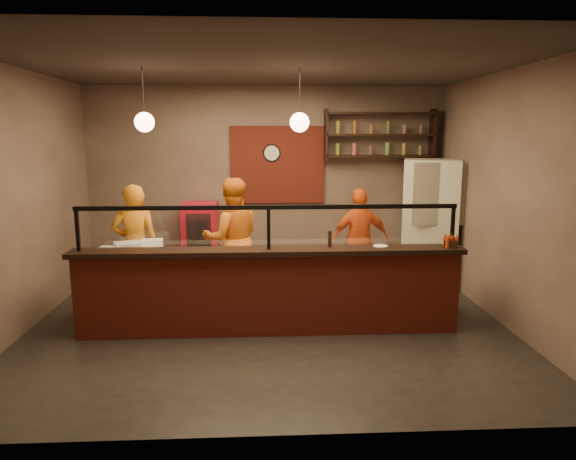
{
  "coord_description": "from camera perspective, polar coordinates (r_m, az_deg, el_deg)",
  "views": [
    {
      "loc": [
        -0.09,
        -6.27,
        2.39
      ],
      "look_at": [
        0.26,
        0.3,
        1.18
      ],
      "focal_mm": 32.0,
      "sensor_mm": 36.0,
      "label": 1
    }
  ],
  "objects": [
    {
      "name": "pendant_left",
      "position": [
        6.63,
        -15.66,
        11.48
      ],
      "size": [
        0.24,
        0.24,
        0.77
      ],
      "color": "black",
      "rests_on": "ceiling"
    },
    {
      "name": "cook_right",
      "position": [
        7.99,
        7.99,
        -1.11
      ],
      "size": [
        0.98,
        0.49,
        1.6
      ],
      "primitive_type": "imported",
      "rotation": [
        0.0,
        0.0,
        3.25
      ],
      "color": "#ED5616",
      "rests_on": "floor"
    },
    {
      "name": "service_counter",
      "position": [
        6.27,
        -2.12,
        -7.11
      ],
      "size": [
        4.6,
        0.25,
        1.0
      ],
      "primitive_type": "cube",
      "color": "maroon",
      "rests_on": "floor"
    },
    {
      "name": "worktop_cabinet",
      "position": [
        6.77,
        -2.18,
        -6.43
      ],
      "size": [
        4.6,
        0.75,
        0.85
      ],
      "primitive_type": "cube",
      "color": "gray",
      "rests_on": "floor"
    },
    {
      "name": "red_cooler",
      "position": [
        8.66,
        -9.64,
        -1.27
      ],
      "size": [
        0.58,
        0.54,
        1.31
      ],
      "primitive_type": "cube",
      "rotation": [
        0.0,
        0.0,
        -0.04
      ],
      "color": "red",
      "rests_on": "floor"
    },
    {
      "name": "pendant_right",
      "position": [
        6.49,
        1.29,
        11.88
      ],
      "size": [
        0.24,
        0.24,
        0.77
      ],
      "color": "black",
      "rests_on": "ceiling"
    },
    {
      "name": "floor",
      "position": [
        6.71,
        -2.13,
        -10.4
      ],
      "size": [
        6.0,
        6.0,
        0.0
      ],
      "primitive_type": "plane",
      "color": "black",
      "rests_on": "ground"
    },
    {
      "name": "prep_tub_b",
      "position": [
        6.99,
        -14.87,
        -1.63
      ],
      "size": [
        0.31,
        0.27,
        0.14
      ],
      "primitive_type": "cube",
      "rotation": [
        0.0,
        0.0,
        0.16
      ],
      "color": "white",
      "rests_on": "worktop"
    },
    {
      "name": "rolling_pin",
      "position": [
        6.74,
        -12.15,
        -2.29
      ],
      "size": [
        0.32,
        0.27,
        0.06
      ],
      "primitive_type": "cylinder",
      "rotation": [
        0.0,
        1.57,
        0.66
      ],
      "color": "yellow",
      "rests_on": "worktop"
    },
    {
      "name": "wall_right",
      "position": [
        7.04,
        23.05,
        3.17
      ],
      "size": [
        0.0,
        5.0,
        5.0
      ],
      "primitive_type": "plane",
      "rotation": [
        1.57,
        0.0,
        -1.57
      ],
      "color": "#7C655B",
      "rests_on": "floor"
    },
    {
      "name": "wall_clock",
      "position": [
        8.74,
        -1.83,
        8.55
      ],
      "size": [
        0.3,
        0.04,
        0.3
      ],
      "primitive_type": "cylinder",
      "rotation": [
        1.57,
        0.0,
        0.0
      ],
      "color": "black",
      "rests_on": "wall_back"
    },
    {
      "name": "condiment_caddy",
      "position": [
        6.5,
        17.63,
        -1.44
      ],
      "size": [
        0.19,
        0.17,
        0.09
      ],
      "primitive_type": "cube",
      "rotation": [
        0.0,
        0.0,
        -0.35
      ],
      "color": "black",
      "rests_on": "counter_ledge"
    },
    {
      "name": "cook_left",
      "position": [
        7.52,
        -16.59,
        -1.68
      ],
      "size": [
        0.69,
        0.51,
        1.73
      ],
      "primitive_type": "imported",
      "rotation": [
        0.0,
        0.0,
        3.3
      ],
      "color": "orange",
      "rests_on": "floor"
    },
    {
      "name": "wall_front",
      "position": [
        3.86,
        -1.69,
        -1.37
      ],
      "size": [
        6.0,
        0.0,
        6.0
      ],
      "primitive_type": "plane",
      "rotation": [
        -1.57,
        0.0,
        0.0
      ],
      "color": "#7C655B",
      "rests_on": "floor"
    },
    {
      "name": "pizza_dough",
      "position": [
        6.83,
        6.84,
        -2.16
      ],
      "size": [
        0.6,
        0.6,
        0.01
      ],
      "primitive_type": "cylinder",
      "rotation": [
        0.0,
        0.0,
        0.3
      ],
      "color": "beige",
      "rests_on": "worktop"
    },
    {
      "name": "wall_back",
      "position": [
        8.81,
        -2.47,
        5.3
      ],
      "size": [
        6.0,
        0.0,
        6.0
      ],
      "primitive_type": "plane",
      "rotation": [
        1.57,
        0.0,
        0.0
      ],
      "color": "#7C655B",
      "rests_on": "floor"
    },
    {
      "name": "fridge",
      "position": [
        8.52,
        15.39,
        0.77
      ],
      "size": [
        1.03,
        0.99,
        2.02
      ],
      "primitive_type": "cube",
      "rotation": [
        0.0,
        0.0,
        -0.28
      ],
      "color": "beige",
      "rests_on": "floor"
    },
    {
      "name": "cook_mid",
      "position": [
        7.57,
        -6.24,
        -0.99
      ],
      "size": [
        0.98,
        0.82,
        1.79
      ],
      "primitive_type": "imported",
      "rotation": [
        0.0,
        0.0,
        3.32
      ],
      "color": "orange",
      "rests_on": "floor"
    },
    {
      "name": "pepper_mill",
      "position": [
        6.23,
        4.66,
        -0.99
      ],
      "size": [
        0.05,
        0.05,
        0.2
      ],
      "primitive_type": "cylinder",
      "rotation": [
        0.0,
        0.0,
        -0.16
      ],
      "color": "black",
      "rests_on": "counter_ledge"
    },
    {
      "name": "prep_tub_a",
      "position": [
        6.81,
        -17.36,
        -1.98
      ],
      "size": [
        0.39,
        0.36,
        0.16
      ],
      "primitive_type": "cube",
      "rotation": [
        0.0,
        0.0,
        0.4
      ],
      "color": "silver",
      "rests_on": "worktop"
    },
    {
      "name": "worktop",
      "position": [
        6.65,
        -2.21,
        -2.72
      ],
      "size": [
        4.6,
        0.75,
        0.05
      ],
      "primitive_type": "cube",
      "color": "silver",
      "rests_on": "worktop_cabinet"
    },
    {
      "name": "prep_tub_c",
      "position": [
        6.7,
        -19.19,
        -2.4
      ],
      "size": [
        0.29,
        0.25,
        0.13
      ],
      "primitive_type": "cube",
      "rotation": [
        0.0,
        0.0,
        -0.13
      ],
      "color": "silver",
      "rests_on": "worktop"
    },
    {
      "name": "brick_patch",
      "position": [
        8.76,
        -1.16,
        7.25
      ],
      "size": [
        1.6,
        0.04,
        1.3
      ],
      "primitive_type": "cube",
      "color": "maroon",
      "rests_on": "wall_back"
    },
    {
      "name": "small_plate",
      "position": [
        6.34,
        10.24,
        -1.77
      ],
      "size": [
        0.19,
        0.19,
        0.01
      ],
      "primitive_type": "cylinder",
      "rotation": [
        0.0,
        0.0,
        0.1
      ],
      "color": "white",
      "rests_on": "counter_ledge"
    },
    {
      "name": "counter_ledge",
      "position": [
        6.13,
        -2.15,
        -2.38
      ],
      "size": [
        4.7,
        0.37,
        0.06
      ],
      "primitive_type": "cube",
      "color": "black",
      "rests_on": "service_counter"
    },
    {
      "name": "sneeze_guard",
      "position": [
        6.06,
        -2.17,
        0.76
      ],
      "size": [
        4.5,
        0.05,
        0.52
      ],
      "color": "white",
      "rests_on": "counter_ledge"
    },
    {
      "name": "wall_shelving",
      "position": [
        8.82,
        10.15,
        10.36
      ],
      "size": [
        1.84,
        0.28,
        0.85
      ],
      "color": "black",
      "rests_on": "wall_back"
    },
    {
      "name": "ceiling",
      "position": [
        6.33,
        -2.34,
        17.8
      ],
      "size": [
        6.0,
        6.0,
        0.0
      ],
      "primitive_type": "plane",
      "rotation": [
        3.14,
        0.0,
        0.0
      ],
      "color": "#352E29",
      "rests_on": "wall_back"
    },
    {
      "name": "wall_left",
      "position": [
        6.96,
        -27.78,
        2.74
      ],
      "size": [
        0.0,
        5.0,
        5.0
      ],
      "primitive_type": "plane",
      "rotation": [
        1.57,
        0.0,
        1.57
      ],
      "color": "#7C655B",
      "rests_on": "floor"
    }
  ]
}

